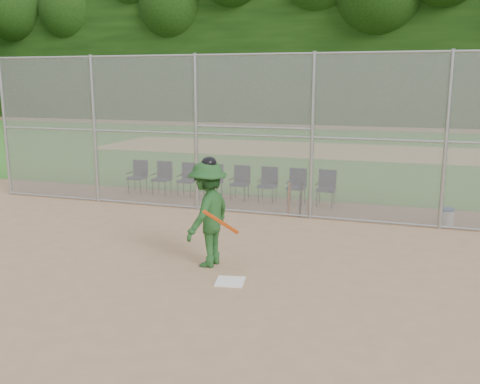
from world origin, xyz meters
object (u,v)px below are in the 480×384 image
(batter_at_plate, at_px, (208,213))
(chair_0, at_px, (137,177))
(water_cooler, at_px, (446,217))
(home_plate, at_px, (230,281))

(batter_at_plate, distance_m, chair_0, 6.95)
(batter_at_plate, distance_m, water_cooler, 6.06)
(home_plate, distance_m, batter_at_plate, 1.36)
(water_cooler, relative_size, chair_0, 0.45)
(batter_at_plate, xyz_separation_m, water_cooler, (4.30, 4.20, -0.76))
(water_cooler, xyz_separation_m, chair_0, (-8.70, 1.16, 0.26))
(water_cooler, bearing_deg, home_plate, -126.60)
(home_plate, distance_m, water_cooler, 6.10)
(batter_at_plate, xyz_separation_m, chair_0, (-4.40, 5.36, -0.50))
(chair_0, bearing_deg, batter_at_plate, -50.59)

